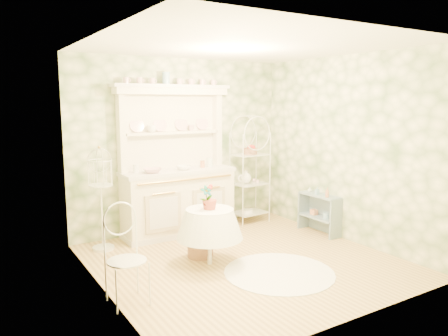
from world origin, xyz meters
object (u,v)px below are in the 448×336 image
round_table (210,235)px  cafe_chair (127,263)px  side_shelf (319,213)px  floor_basket (200,248)px  bakers_rack (250,167)px  birdcage_stand (101,202)px  kitchen_dresser (178,161)px

round_table → cafe_chair: (-1.25, -0.50, 0.06)m
side_shelf → floor_basket: side_shelf is taller
floor_basket → round_table: bearing=-94.3°
side_shelf → round_table: bearing=-171.2°
bakers_rack → round_table: bakers_rack is taller
round_table → cafe_chair: size_ratio=0.87×
side_shelf → floor_basket: (-2.09, 0.04, -0.21)m
round_table → side_shelf: bearing=6.7°
bakers_rack → birdcage_stand: bakers_rack is taller
birdcage_stand → floor_basket: bearing=-43.7°
bakers_rack → birdcage_stand: 2.59m
round_table → birdcage_stand: 1.62m
kitchen_dresser → birdcage_stand: bearing=-174.4°
bakers_rack → floor_basket: size_ratio=5.26×
kitchen_dresser → birdcage_stand: kitchen_dresser is taller
birdcage_stand → cafe_chair: bearing=-98.5°
birdcage_stand → bakers_rack: bearing=2.9°
side_shelf → round_table: size_ratio=1.00×
bakers_rack → side_shelf: bakers_rack is taller
round_table → cafe_chair: bearing=-158.2°
kitchen_dresser → cafe_chair: kitchen_dresser is taller
side_shelf → birdcage_stand: (-3.10, 1.01, 0.35)m
kitchen_dresser → round_table: bearing=-99.5°
round_table → bakers_rack: bearing=41.2°
kitchen_dresser → birdcage_stand: (-1.22, -0.12, -0.48)m
bakers_rack → floor_basket: bearing=-150.9°
side_shelf → round_table: (-2.11, -0.25, 0.05)m
kitchen_dresser → side_shelf: (1.88, -1.13, -0.82)m
round_table → birdcage_stand: (-0.99, 1.26, 0.29)m
cafe_chair → round_table: bearing=18.4°
kitchen_dresser → floor_basket: (-0.21, -1.09, -1.03)m
side_shelf → floor_basket: bearing=-179.0°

